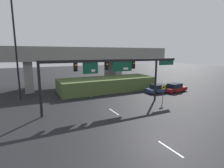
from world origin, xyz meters
TOP-DOWN VIEW (x-y plane):
  - ground_plane at (0.00, 0.00)m, footprint 160.00×160.00m
  - lane_markings at (0.00, 12.08)m, footprint 0.14×28.82m
  - signal_gantry at (1.15, 9.60)m, footprint 18.58×0.44m
  - speed_limit_sign at (7.61, 7.99)m, footprint 0.60×0.11m
  - highway_light_pole_near at (-9.75, 18.29)m, footprint 0.70×0.36m
  - overpass_bridge at (0.00, 24.80)m, footprint 39.64×7.36m
  - grass_embankment at (4.31, 18.64)m, footprint 17.26×6.03m
  - parked_sedan_near_right at (11.38, 13.12)m, footprint 4.50×2.06m
  - parked_sedan_mid_right at (14.29, 12.30)m, footprint 4.71×2.41m

SIDE VIEW (x-z plane):
  - ground_plane at x=0.00m, z-range 0.00..0.00m
  - lane_markings at x=0.00m, z-range 0.00..0.01m
  - parked_sedan_near_right at x=11.38m, z-range -0.05..1.36m
  - parked_sedan_mid_right at x=14.29m, z-range -0.06..1.43m
  - grass_embankment at x=4.31m, z-range 0.00..2.27m
  - speed_limit_sign at x=7.61m, z-range 0.38..2.89m
  - signal_gantry at x=1.15m, z-range 1.94..7.89m
  - overpass_bridge at x=0.00m, z-range 1.68..9.41m
  - highway_light_pole_near at x=-9.75m, z-range 0.38..16.98m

